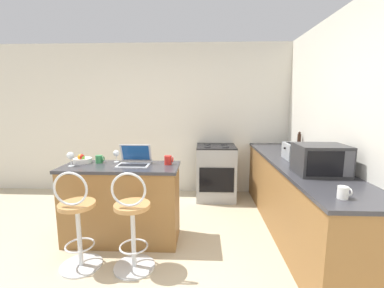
# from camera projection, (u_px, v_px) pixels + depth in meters

# --- Properties ---
(ground_plane) EXTENTS (20.00, 20.00, 0.00)m
(ground_plane) POSITION_uv_depth(u_px,v_px,m) (141.00, 276.00, 2.39)
(ground_plane) COLOR #BCAD8E
(wall_back) EXTENTS (12.00, 0.06, 2.60)m
(wall_back) POSITION_uv_depth(u_px,v_px,m) (171.00, 120.00, 4.54)
(wall_back) COLOR silver
(wall_back) RESTS_ON ground_plane
(breakfast_bar) EXTENTS (1.31, 0.53, 0.90)m
(breakfast_bar) POSITION_uv_depth(u_px,v_px,m) (122.00, 203.00, 2.96)
(breakfast_bar) COLOR olive
(breakfast_bar) RESTS_ON ground_plane
(counter_right) EXTENTS (0.67, 2.89, 0.90)m
(counter_right) POSITION_uv_depth(u_px,v_px,m) (296.00, 197.00, 3.16)
(counter_right) COLOR olive
(counter_right) RESTS_ON ground_plane
(bar_stool_near) EXTENTS (0.40, 0.40, 0.99)m
(bar_stool_near) POSITION_uv_depth(u_px,v_px,m) (77.00, 223.00, 2.45)
(bar_stool_near) COLOR silver
(bar_stool_near) RESTS_ON ground_plane
(bar_stool_far) EXTENTS (0.40, 0.40, 0.99)m
(bar_stool_far) POSITION_uv_depth(u_px,v_px,m) (132.00, 224.00, 2.43)
(bar_stool_far) COLOR silver
(bar_stool_far) RESTS_ON ground_plane
(laptop) EXTENTS (0.36, 0.29, 0.23)m
(laptop) POSITION_uv_depth(u_px,v_px,m) (134.00, 160.00, 2.93)
(laptop) COLOR #B7BABF
(laptop) RESTS_ON breakfast_bar
(microwave) EXTENTS (0.47, 0.38, 0.30)m
(microwave) POSITION_uv_depth(u_px,v_px,m) (321.00, 160.00, 2.52)
(microwave) COLOR #2D2D30
(microwave) RESTS_ON counter_right
(toaster) EXTENTS (0.22, 0.31, 0.20)m
(toaster) POSITION_uv_depth(u_px,v_px,m) (293.00, 151.00, 3.21)
(toaster) COLOR #9EA3A8
(toaster) RESTS_ON counter_right
(stove_range) EXTENTS (0.64, 0.61, 0.90)m
(stove_range) POSITION_uv_depth(u_px,v_px,m) (216.00, 172.00, 4.29)
(stove_range) COLOR #9EA3A8
(stove_range) RESTS_ON ground_plane
(mug_green) EXTENTS (0.10, 0.08, 0.09)m
(mug_green) POSITION_uv_depth(u_px,v_px,m) (99.00, 159.00, 3.02)
(mug_green) COLOR #338447
(mug_green) RESTS_ON breakfast_bar
(wine_glass_short) EXTENTS (0.07, 0.07, 0.14)m
(wine_glass_short) POSITION_uv_depth(u_px,v_px,m) (116.00, 154.00, 3.05)
(wine_glass_short) COLOR silver
(wine_glass_short) RESTS_ON breakfast_bar
(pepper_mill) EXTENTS (0.05, 0.05, 0.28)m
(pepper_mill) POSITION_uv_depth(u_px,v_px,m) (299.00, 141.00, 3.80)
(pepper_mill) COLOR #331E14
(pepper_mill) RESTS_ON counter_right
(fruit_bowl) EXTENTS (0.21, 0.21, 0.11)m
(fruit_bowl) POSITION_uv_depth(u_px,v_px,m) (82.00, 160.00, 3.01)
(fruit_bowl) COLOR silver
(fruit_bowl) RESTS_ON breakfast_bar
(mug_red) EXTENTS (0.10, 0.08, 0.10)m
(mug_red) POSITION_uv_depth(u_px,v_px,m) (168.00, 160.00, 2.93)
(mug_red) COLOR red
(mug_red) RESTS_ON breakfast_bar
(wine_glass_tall) EXTENTS (0.08, 0.08, 0.16)m
(wine_glass_tall) POSITION_uv_depth(u_px,v_px,m) (71.00, 156.00, 2.85)
(wine_glass_tall) COLOR silver
(wine_glass_tall) RESTS_ON breakfast_bar
(mug_white) EXTENTS (0.09, 0.08, 0.09)m
(mug_white) POSITION_uv_depth(u_px,v_px,m) (343.00, 193.00, 1.89)
(mug_white) COLOR white
(mug_white) RESTS_ON counter_right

